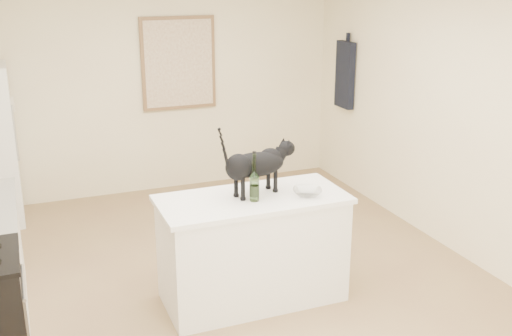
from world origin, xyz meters
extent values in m
plane|color=#92794D|center=(0.00, 0.00, 0.00)|extent=(5.50, 5.50, 0.00)
plane|color=#F0E8BA|center=(0.00, 2.75, 1.30)|extent=(4.50, 0.00, 4.50)
plane|color=#F0E8BA|center=(0.00, -2.75, 1.30)|extent=(4.50, 0.00, 4.50)
plane|color=#F0E8BA|center=(2.25, 0.00, 1.30)|extent=(0.00, 5.50, 5.50)
cube|color=white|center=(0.10, -0.20, 0.43)|extent=(1.44, 0.67, 0.86)
cube|color=white|center=(0.10, -0.20, 0.88)|extent=(1.50, 0.70, 0.04)
cube|color=brown|center=(0.30, 2.72, 1.55)|extent=(0.90, 0.03, 1.10)
cube|color=beige|center=(0.30, 2.70, 1.55)|extent=(0.82, 0.00, 1.02)
cube|color=black|center=(2.19, 2.05, 1.40)|extent=(0.08, 0.34, 0.80)
cylinder|color=#2C5522|center=(0.08, -0.28, 1.08)|extent=(0.08, 0.08, 0.35)
imported|color=white|center=(0.52, -0.34, 0.93)|extent=(0.30, 0.30, 0.06)
cube|color=silver|center=(-1.60, 2.47, 1.24)|extent=(0.06, 0.12, 0.17)
camera|label=1|loc=(-1.54, -4.39, 2.60)|focal=42.72mm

